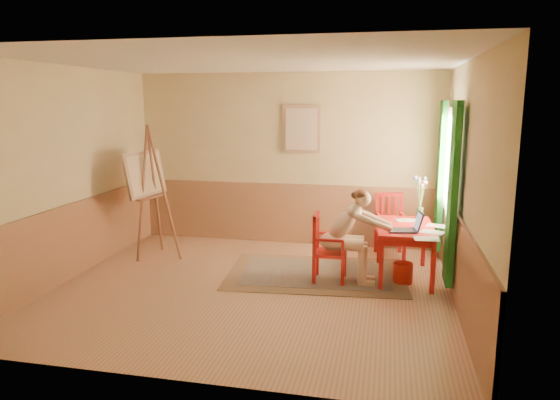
% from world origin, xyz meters
% --- Properties ---
extents(room, '(5.04, 4.54, 2.84)m').
position_xyz_m(room, '(0.00, 0.00, 1.40)').
color(room, tan).
rests_on(room, ground).
extents(wainscot, '(5.00, 4.50, 1.00)m').
position_xyz_m(wainscot, '(0.00, 0.80, 0.50)').
color(wainscot, '#996A4C').
rests_on(wainscot, room).
extents(window, '(0.12, 2.01, 2.20)m').
position_xyz_m(window, '(2.42, 1.10, 1.35)').
color(window, white).
rests_on(window, room).
extents(wall_portrait, '(0.60, 0.05, 0.76)m').
position_xyz_m(wall_portrait, '(0.25, 2.20, 1.90)').
color(wall_portrait, tan).
rests_on(wall_portrait, room).
extents(rug, '(2.53, 1.80, 0.02)m').
position_xyz_m(rug, '(0.72, 0.71, 0.01)').
color(rug, '#8C7251').
rests_on(rug, room).
extents(table, '(0.77, 1.23, 0.72)m').
position_xyz_m(table, '(1.89, 0.83, 0.63)').
color(table, red).
rests_on(table, room).
extents(chair_left, '(0.42, 0.41, 0.90)m').
position_xyz_m(chair_left, '(0.89, 0.47, 0.45)').
color(chair_left, red).
rests_on(chair_left, room).
extents(chair_back, '(0.48, 0.50, 0.95)m').
position_xyz_m(chair_back, '(1.70, 1.84, 0.48)').
color(chair_back, red).
rests_on(chair_back, room).
extents(figure, '(0.92, 0.40, 1.25)m').
position_xyz_m(figure, '(1.17, 0.46, 0.69)').
color(figure, beige).
rests_on(figure, room).
extents(laptop, '(0.46, 0.32, 0.26)m').
position_xyz_m(laptop, '(1.90, 0.51, 0.77)').
color(laptop, '#1E2338').
rests_on(laptop, table).
extents(papers, '(0.71, 1.21, 0.00)m').
position_xyz_m(papers, '(2.14, 0.67, 0.72)').
color(papers, white).
rests_on(papers, table).
extents(vase, '(0.21, 0.30, 0.61)m').
position_xyz_m(vase, '(2.09, 1.28, 1.00)').
color(vase, '#3F724C').
rests_on(vase, table).
extents(wastebasket, '(0.33, 0.33, 0.27)m').
position_xyz_m(wastebasket, '(1.88, 0.61, 0.13)').
color(wastebasket, '#AF1E16').
rests_on(wastebasket, room).
extents(easel, '(0.72, 0.90, 2.01)m').
position_xyz_m(easel, '(-1.89, 1.04, 1.19)').
color(easel, brown).
rests_on(easel, room).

